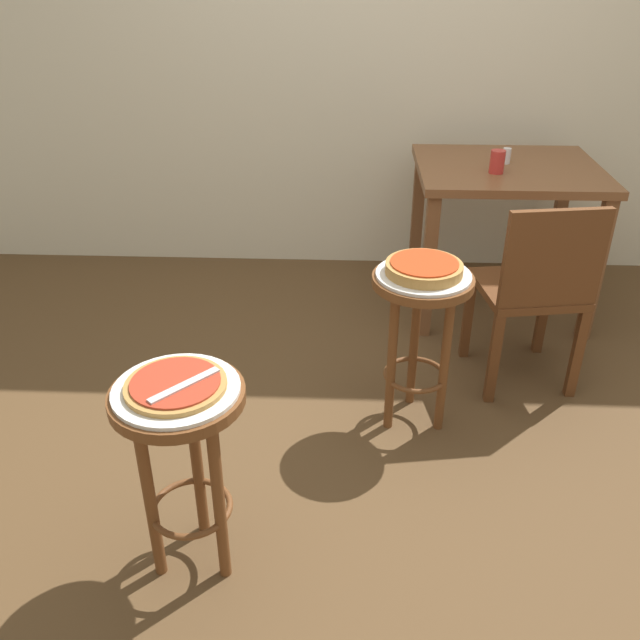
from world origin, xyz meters
TOP-DOWN VIEW (x-y plane):
  - ground_plane at (0.00, 0.00)m, footprint 6.00×6.00m
  - stool_foreground at (-0.57, -0.71)m, footprint 0.38×0.38m
  - serving_plate_foreground at (-0.57, -0.71)m, footprint 0.35×0.35m
  - pizza_foreground at (-0.57, -0.71)m, footprint 0.28×0.28m
  - stool_middle at (0.16, 0.04)m, footprint 0.38×0.38m
  - serving_plate_middle at (0.16, 0.04)m, footprint 0.35×0.35m
  - pizza_middle at (0.16, 0.04)m, footprint 0.28×0.28m
  - dining_table at (0.66, 1.07)m, footprint 0.89×0.77m
  - cup_near_edge at (0.58, 0.95)m, footprint 0.07×0.07m
  - condiment_shaker at (0.65, 1.11)m, footprint 0.04×0.04m
  - wooden_chair at (0.66, 0.32)m, footprint 0.46×0.46m
  - pizza_server_knife at (-0.54, -0.73)m, footprint 0.17×0.18m

SIDE VIEW (x-z plane):
  - ground_plane at x=0.00m, z-range 0.00..0.00m
  - wooden_chair at x=0.66m, z-range 0.04..0.89m
  - stool_foreground at x=-0.57m, z-range 0.15..0.80m
  - stool_middle at x=0.16m, z-range 0.15..0.80m
  - dining_table at x=0.66m, z-range 0.25..1.02m
  - serving_plate_foreground at x=-0.57m, z-range 0.65..0.66m
  - serving_plate_middle at x=0.16m, z-range 0.65..0.66m
  - pizza_foreground at x=-0.57m, z-range 0.66..0.68m
  - pizza_middle at x=0.16m, z-range 0.66..0.70m
  - pizza_server_knife at x=-0.54m, z-range 0.68..0.68m
  - condiment_shaker at x=0.65m, z-range 0.76..0.84m
  - cup_near_edge at x=0.58m, z-range 0.76..0.87m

